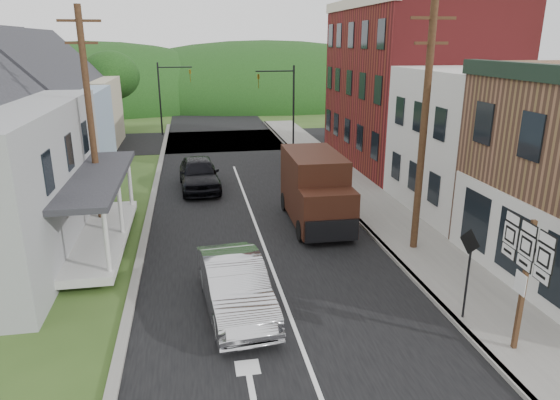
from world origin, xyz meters
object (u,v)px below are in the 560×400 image
delivery_van (316,190)px  warning_sign (469,262)px  silver_sedan (235,286)px  route_sign_cluster (525,268)px  dark_sedan (199,174)px

delivery_van → warning_sign: delivery_van is taller
silver_sedan → route_sign_cluster: bearing=-31.6°
dark_sedan → route_sign_cluster: (7.53, -16.51, 1.55)m
dark_sedan → route_sign_cluster: route_sign_cluster is taller
delivery_van → dark_sedan: bearing=128.6°
silver_sedan → dark_sedan: size_ratio=0.98×
route_sign_cluster → warning_sign: route_sign_cluster is taller
silver_sedan → route_sign_cluster: route_sign_cluster is taller
dark_sedan → route_sign_cluster: bearing=-68.5°
silver_sedan → warning_sign: (6.30, -1.74, 1.07)m
silver_sedan → warning_sign: bearing=-20.8°
silver_sedan → warning_sign: size_ratio=1.82×
delivery_van → warning_sign: size_ratio=2.05×
route_sign_cluster → silver_sedan: bearing=157.7°
delivery_van → route_sign_cluster: (2.67, -10.20, 0.86)m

